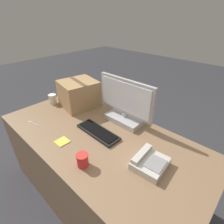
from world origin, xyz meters
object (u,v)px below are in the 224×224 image
(cardboard_box, at_px, (79,94))
(sticky_note_pad, at_px, (62,142))
(monitor, at_px, (125,105))
(paper_cup_right, at_px, (83,160))
(keyboard, at_px, (98,132))
(spoon, at_px, (32,123))
(desk_phone, at_px, (149,162))
(paper_cup_left, at_px, (53,99))

(cardboard_box, height_order, sticky_note_pad, cardboard_box)
(monitor, distance_m, paper_cup_right, 0.63)
(keyboard, bearing_deg, spoon, -149.43)
(desk_phone, xyz_separation_m, paper_cup_right, (-0.32, -0.29, 0.02))
(keyboard, xyz_separation_m, paper_cup_right, (0.18, -0.31, 0.03))
(paper_cup_right, relative_size, spoon, 0.58)
(monitor, height_order, sticky_note_pad, monitor)
(desk_phone, bearing_deg, monitor, 141.76)
(monitor, height_order, spoon, monitor)
(keyboard, distance_m, paper_cup_left, 0.76)
(paper_cup_left, bearing_deg, spoon, -59.28)
(paper_cup_right, bearing_deg, desk_phone, 42.42)
(desk_phone, xyz_separation_m, paper_cup_left, (-1.26, 0.04, 0.02))
(monitor, height_order, paper_cup_left, monitor)
(paper_cup_right, distance_m, spoon, 0.74)
(keyboard, xyz_separation_m, cardboard_box, (-0.51, 0.21, 0.12))
(cardboard_box, relative_size, sticky_note_pad, 4.23)
(monitor, relative_size, paper_cup_right, 6.16)
(paper_cup_left, bearing_deg, sticky_note_pad, -25.34)
(spoon, distance_m, cardboard_box, 0.53)
(keyboard, xyz_separation_m, sticky_note_pad, (-0.12, -0.27, -0.01))
(paper_cup_right, bearing_deg, cardboard_box, 143.47)
(monitor, relative_size, sticky_note_pad, 5.92)
(desk_phone, bearing_deg, keyboard, 173.93)
(keyboard, height_order, sticky_note_pad, keyboard)
(monitor, distance_m, spoon, 0.86)
(paper_cup_left, height_order, sticky_note_pad, paper_cup_left)
(spoon, xyz_separation_m, cardboard_box, (0.04, 0.51, 0.13))
(monitor, xyz_separation_m, desk_phone, (0.46, -0.31, -0.13))
(keyboard, bearing_deg, paper_cup_right, -57.30)
(desk_phone, height_order, paper_cup_right, paper_cup_right)
(sticky_note_pad, bearing_deg, monitor, 73.74)
(spoon, relative_size, sticky_note_pad, 1.66)
(monitor, distance_m, sticky_note_pad, 0.61)
(paper_cup_left, relative_size, paper_cup_right, 1.14)
(spoon, height_order, cardboard_box, cardboard_box)
(desk_phone, bearing_deg, sticky_note_pad, -162.50)
(monitor, height_order, paper_cup_right, monitor)
(keyboard, height_order, paper_cup_left, paper_cup_left)
(keyboard, bearing_deg, paper_cup_left, 179.18)
(paper_cup_left, distance_m, spoon, 0.40)
(spoon, bearing_deg, monitor, -142.57)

